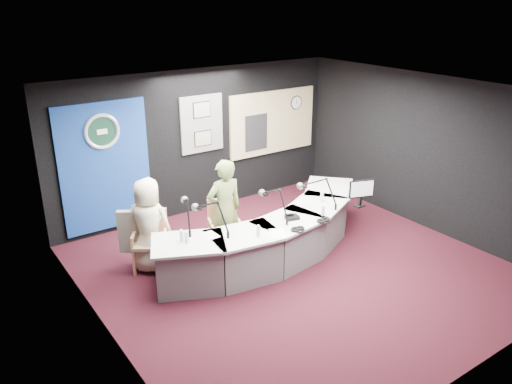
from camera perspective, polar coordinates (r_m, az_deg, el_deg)
ground at (r=8.27m, az=4.36°, el=-8.49°), size 6.00×6.00×0.00m
ceiling at (r=7.30m, az=4.98°, el=10.95°), size 6.00×6.00×0.02m
wall_back at (r=10.05m, az=-6.30°, el=5.58°), size 6.00×0.02×2.80m
wall_front at (r=5.91m, az=23.61°, el=-7.90°), size 6.00×0.02×2.80m
wall_left at (r=6.34m, az=-16.88°, el=-4.91°), size 0.02×6.00×2.80m
wall_right at (r=9.78m, az=18.41°, el=4.16°), size 0.02×6.00×2.80m
broadcast_desk at (r=8.45m, az=1.81°, el=-4.88°), size 4.50×1.90×0.75m
backdrop_panel at (r=9.35m, az=-16.41°, el=2.65°), size 1.60×0.05×2.30m
agency_seal at (r=9.13m, az=-16.74°, el=6.45°), size 0.63×0.07×0.63m
seal_center at (r=9.14m, az=-16.75°, el=6.45°), size 0.48×0.01×0.48m
pinboard at (r=9.96m, az=-6.05°, el=7.53°), size 0.90×0.04×1.10m
framed_photo_upper at (r=9.87m, az=-6.02°, el=9.07°), size 0.34×0.02×0.27m
framed_photo_lower at (r=10.00m, az=-5.90°, el=5.94°), size 0.34×0.02×0.27m
booth_window_frame at (r=10.90m, az=1.87°, el=7.76°), size 2.12×0.06×1.32m
booth_glow at (r=10.89m, az=1.91°, el=7.75°), size 2.00×0.02×1.20m
equipment_rack at (r=10.66m, az=0.01°, el=6.63°), size 0.55×0.02×0.75m
wall_clock at (r=11.17m, az=4.49°, el=9.88°), size 0.28×0.01×0.28m
armchair_left at (r=8.17m, az=-11.69°, el=-5.24°), size 0.80×0.80×1.03m
armchair_right at (r=8.41m, az=-3.47°, el=-4.38°), size 0.66×0.66×0.92m
draped_jacket at (r=8.24m, az=-13.37°, el=-4.32°), size 0.46×0.37×0.70m
person_man at (r=8.06m, az=-11.82°, el=-3.66°), size 0.87×0.87×1.52m
person_woman at (r=8.25m, az=-3.52°, el=-1.99°), size 0.64×0.44×1.69m
computer_monitor at (r=8.67m, az=11.59°, el=0.38°), size 0.39×0.15×0.27m
desk_phone at (r=8.16m, az=4.02°, el=-2.83°), size 0.24×0.21×0.05m
headphones_near at (r=8.12m, az=7.48°, el=-3.13°), size 0.22×0.22×0.04m
headphones_far at (r=7.79m, az=4.65°, el=-4.11°), size 0.23×0.23×0.04m
paper_stack at (r=7.64m, az=-5.09°, el=-4.79°), size 0.19×0.27×0.00m
notepad at (r=7.67m, az=2.48°, el=-4.61°), size 0.36×0.40×0.00m
boom_mic_a at (r=7.78m, az=-7.70°, el=-1.99°), size 0.35×0.70×0.60m
boom_mic_b at (r=7.59m, az=-5.01°, el=-2.48°), size 0.33×0.70×0.60m
boom_mic_c at (r=8.05m, az=2.05°, el=-1.00°), size 0.16×0.74×0.60m
boom_mic_d at (r=8.52m, az=6.91°, el=0.16°), size 0.47×0.63×0.60m
water_bottles at (r=8.06m, az=2.70°, el=-2.60°), size 3.25×0.58×0.18m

